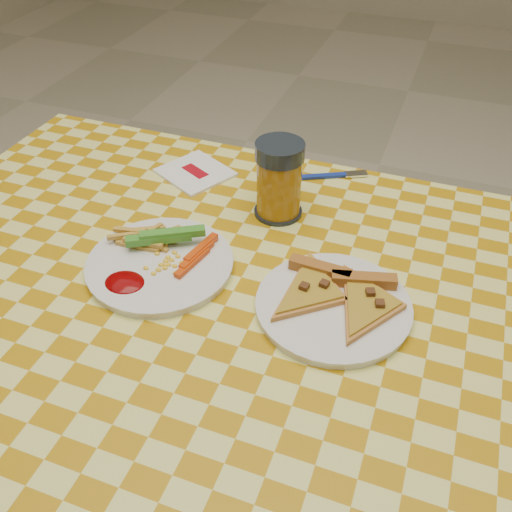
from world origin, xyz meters
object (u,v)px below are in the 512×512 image
object	(u,v)px
table	(234,323)
plate_left	(160,265)
plate_right	(333,307)
drink_glass	(279,180)

from	to	relation	value
table	plate_left	world-z (taller)	plate_left
table	plate_left	distance (m)	0.16
plate_right	table	bearing A→B (deg)	-174.97
plate_right	drink_glass	bearing A→B (deg)	126.86
plate_left	plate_right	world-z (taller)	same
plate_right	drink_glass	xyz separation A→B (m)	(-0.16, 0.22, 0.07)
table	drink_glass	world-z (taller)	drink_glass
plate_left	plate_right	xyz separation A→B (m)	(0.30, 0.00, 0.00)
plate_right	drink_glass	world-z (taller)	drink_glass
plate_left	table	bearing A→B (deg)	-4.34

